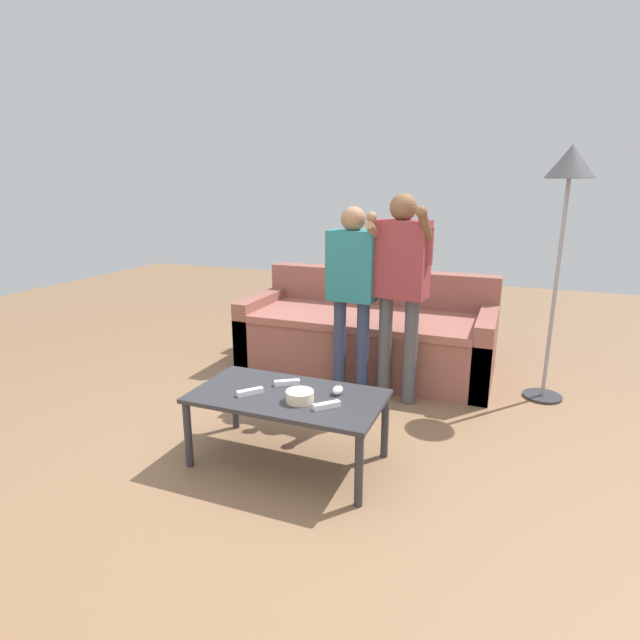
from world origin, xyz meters
TOP-DOWN VIEW (x-y plane):
  - ground_plane at (0.00, 0.00)m, footprint 12.00×12.00m
  - couch at (-0.18, 1.60)m, footprint 2.11×0.96m
  - coffee_table at (-0.15, -0.09)m, footprint 1.07×0.58m
  - snack_bowl at (-0.05, -0.15)m, footprint 0.15×0.15m
  - game_remote_nunchuk at (0.11, 0.02)m, footprint 0.06×0.09m
  - floor_lamp at (1.25, 1.45)m, footprint 0.33×0.33m
  - player_center at (-0.13, 0.98)m, footprint 0.42×0.29m
  - player_right at (0.22, 0.99)m, footprint 0.44×0.36m
  - game_remote_wand_near at (-0.35, -0.17)m, footprint 0.13×0.14m
  - game_remote_wand_far at (-0.21, 0.03)m, footprint 0.14×0.11m
  - game_remote_wand_spare at (0.12, -0.18)m, footprint 0.13×0.13m

SIDE VIEW (x-z plane):
  - ground_plane at x=0.00m, z-range 0.00..0.00m
  - couch at x=-0.18m, z-range -0.11..0.70m
  - coffee_table at x=-0.15m, z-range 0.16..0.58m
  - game_remote_wand_near at x=-0.35m, z-range 0.42..0.45m
  - game_remote_wand_spare at x=0.12m, z-range 0.42..0.45m
  - game_remote_wand_far at x=-0.21m, z-range 0.42..0.45m
  - game_remote_nunchuk at x=0.11m, z-range 0.42..0.47m
  - snack_bowl at x=-0.05m, z-range 0.42..0.48m
  - player_center at x=-0.13m, z-range 0.18..1.60m
  - player_right at x=0.22m, z-range 0.19..1.70m
  - floor_lamp at x=1.25m, z-range 0.66..2.48m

